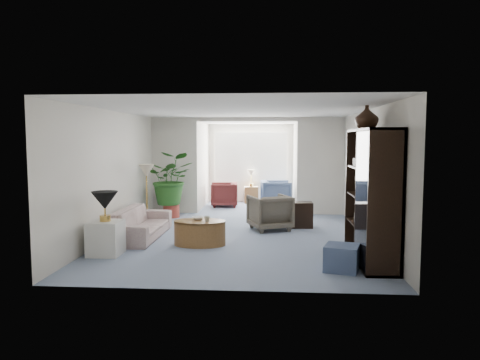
# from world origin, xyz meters

# --- Properties ---
(floor) EXTENTS (6.00, 6.00, 0.00)m
(floor) POSITION_xyz_m (0.00, 0.00, 0.00)
(floor) COLOR #7C8AA4
(floor) RESTS_ON ground
(sunroom_floor) EXTENTS (2.60, 2.60, 0.00)m
(sunroom_floor) POSITION_xyz_m (0.00, 4.10, 0.00)
(sunroom_floor) COLOR #7C8AA4
(sunroom_floor) RESTS_ON ground
(back_pier_left) EXTENTS (1.20, 0.12, 2.50)m
(back_pier_left) POSITION_xyz_m (-1.90, 3.00, 1.25)
(back_pier_left) COLOR silver
(back_pier_left) RESTS_ON ground
(back_pier_right) EXTENTS (1.20, 0.12, 2.50)m
(back_pier_right) POSITION_xyz_m (1.90, 3.00, 1.25)
(back_pier_right) COLOR silver
(back_pier_right) RESTS_ON ground
(back_header) EXTENTS (2.60, 0.12, 0.10)m
(back_header) POSITION_xyz_m (0.00, 3.00, 2.45)
(back_header) COLOR silver
(back_header) RESTS_ON back_pier_left
(window_pane) EXTENTS (2.20, 0.02, 1.50)m
(window_pane) POSITION_xyz_m (0.00, 5.18, 1.40)
(window_pane) COLOR white
(window_blinds) EXTENTS (2.20, 0.02, 1.50)m
(window_blinds) POSITION_xyz_m (0.00, 5.15, 1.40)
(window_blinds) COLOR white
(framed_picture) EXTENTS (0.04, 0.50, 0.40)m
(framed_picture) POSITION_xyz_m (2.46, -0.10, 1.70)
(framed_picture) COLOR #B7AC92
(sofa) EXTENTS (0.78, 1.99, 0.58)m
(sofa) POSITION_xyz_m (-1.92, -0.01, 0.29)
(sofa) COLOR beige
(sofa) RESTS_ON ground
(end_table) EXTENTS (0.52, 0.52, 0.57)m
(end_table) POSITION_xyz_m (-2.12, -1.36, 0.29)
(end_table) COLOR silver
(end_table) RESTS_ON ground
(table_lamp) EXTENTS (0.44, 0.44, 0.30)m
(table_lamp) POSITION_xyz_m (-2.12, -1.36, 0.92)
(table_lamp) COLOR black
(table_lamp) RESTS_ON end_table
(floor_lamp) EXTENTS (0.36, 0.36, 0.28)m
(floor_lamp) POSITION_xyz_m (-2.11, 1.10, 1.25)
(floor_lamp) COLOR beige
(floor_lamp) RESTS_ON ground
(coffee_table) EXTENTS (1.21, 1.21, 0.45)m
(coffee_table) POSITION_xyz_m (-0.66, -0.54, 0.23)
(coffee_table) COLOR brown
(coffee_table) RESTS_ON ground
(coffee_bowl) EXTENTS (0.28, 0.28, 0.05)m
(coffee_bowl) POSITION_xyz_m (-0.71, -0.44, 0.48)
(coffee_bowl) COLOR white
(coffee_bowl) RESTS_ON coffee_table
(coffee_cup) EXTENTS (0.14, 0.14, 0.10)m
(coffee_cup) POSITION_xyz_m (-0.51, -0.64, 0.50)
(coffee_cup) COLOR #B4B19D
(coffee_cup) RESTS_ON coffee_table
(wingback_chair) EXTENTS (1.05, 1.07, 0.75)m
(wingback_chair) POSITION_xyz_m (0.61, 0.97, 0.38)
(wingback_chair) COLOR #645D4F
(wingback_chair) RESTS_ON ground
(side_table_dark) EXTENTS (0.48, 0.39, 0.56)m
(side_table_dark) POSITION_xyz_m (1.31, 1.27, 0.28)
(side_table_dark) COLOR black
(side_table_dark) RESTS_ON ground
(entertainment_cabinet) EXTENTS (0.50, 1.89, 2.10)m
(entertainment_cabinet) POSITION_xyz_m (2.23, -1.40, 1.05)
(entertainment_cabinet) COLOR black
(entertainment_cabinet) RESTS_ON ground
(cabinet_urn) EXTENTS (0.39, 0.39, 0.40)m
(cabinet_urn) POSITION_xyz_m (2.23, -0.90, 2.30)
(cabinet_urn) COLOR black
(cabinet_urn) RESTS_ON entertainment_cabinet
(ottoman) EXTENTS (0.59, 0.59, 0.38)m
(ottoman) POSITION_xyz_m (1.70, -2.00, 0.19)
(ottoman) COLOR #4A5780
(ottoman) RESTS_ON ground
(plant_pot) EXTENTS (0.40, 0.40, 0.32)m
(plant_pot) POSITION_xyz_m (-1.84, 2.32, 0.16)
(plant_pot) COLOR #AE3E32
(plant_pot) RESTS_ON ground
(house_plant) EXTENTS (1.18, 1.02, 1.31)m
(house_plant) POSITION_xyz_m (-1.84, 2.32, 0.98)
(house_plant) COLOR #275E20
(house_plant) RESTS_ON plant_pot
(sunroom_chair_blue) EXTENTS (0.92, 0.90, 0.77)m
(sunroom_chair_blue) POSITION_xyz_m (0.78, 4.20, 0.38)
(sunroom_chair_blue) COLOR #4A5780
(sunroom_chair_blue) RESTS_ON ground
(sunroom_chair_maroon) EXTENTS (0.83, 0.81, 0.69)m
(sunroom_chair_maroon) POSITION_xyz_m (-0.72, 4.20, 0.35)
(sunroom_chair_maroon) COLOR #531C1D
(sunroom_chair_maroon) RESTS_ON ground
(sunroom_table) EXTENTS (0.44, 0.36, 0.51)m
(sunroom_table) POSITION_xyz_m (0.03, 4.95, 0.25)
(sunroom_table) COLOR brown
(sunroom_table) RESTS_ON ground
(shelf_clutter) EXTENTS (0.30, 1.18, 1.06)m
(shelf_clutter) POSITION_xyz_m (2.18, -1.48, 1.09)
(shelf_clutter) COLOR #4B4946
(shelf_clutter) RESTS_ON entertainment_cabinet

